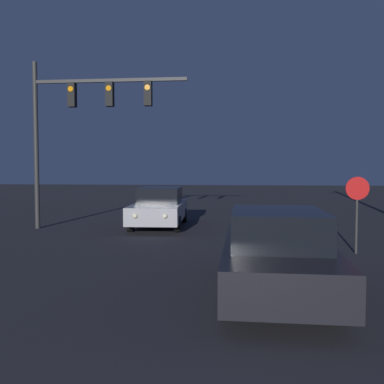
# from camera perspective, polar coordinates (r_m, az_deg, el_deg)

# --- Properties ---
(car_near) EXTENTS (1.98, 4.92, 1.56)m
(car_near) POSITION_cam_1_polar(r_m,az_deg,el_deg) (8.01, 11.17, -7.84)
(car_near) COLOR black
(car_near) RESTS_ON ground_plane
(car_far) EXTENTS (2.07, 4.95, 1.56)m
(car_far) POSITION_cam_1_polar(r_m,az_deg,el_deg) (17.07, -4.32, -2.00)
(car_far) COLOR #99999E
(car_far) RESTS_ON ground_plane
(traffic_signal_mast) EXTENTS (5.91, 0.30, 6.35)m
(traffic_signal_mast) POSITION_cam_1_polar(r_m,az_deg,el_deg) (16.90, -14.81, 10.10)
(traffic_signal_mast) COLOR #2D2D2D
(traffic_signal_mast) RESTS_ON ground_plane
(stop_sign) EXTENTS (0.62, 0.07, 2.08)m
(stop_sign) POSITION_cam_1_polar(r_m,az_deg,el_deg) (12.30, 21.15, -1.14)
(stop_sign) COLOR #2D2D2D
(stop_sign) RESTS_ON ground_plane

